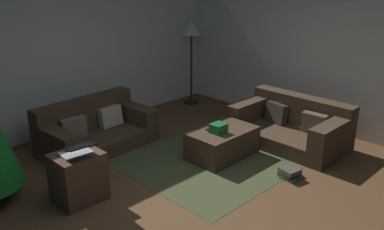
% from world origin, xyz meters
% --- Properties ---
extents(ground_plane, '(6.40, 6.40, 0.00)m').
position_xyz_m(ground_plane, '(0.00, 0.00, 0.00)').
color(ground_plane, brown).
extents(rear_partition, '(6.40, 0.12, 2.60)m').
position_xyz_m(rear_partition, '(0.00, 3.14, 1.30)').
color(rear_partition, silver).
rests_on(rear_partition, ground_plane).
extents(corner_partition, '(0.12, 6.40, 2.60)m').
position_xyz_m(corner_partition, '(3.14, 0.00, 1.30)').
color(corner_partition, silver).
rests_on(corner_partition, ground_plane).
extents(couch_left, '(1.66, 0.97, 0.69)m').
position_xyz_m(couch_left, '(0.08, 2.25, 0.26)').
color(couch_left, '#473323').
rests_on(couch_left, ground_plane).
extents(couch_right, '(0.97, 1.64, 0.67)m').
position_xyz_m(couch_right, '(2.25, 0.27, 0.26)').
color(couch_right, '#473323').
rests_on(couch_right, ground_plane).
extents(ottoman, '(0.95, 0.59, 0.39)m').
position_xyz_m(ottoman, '(1.14, 0.68, 0.20)').
color(ottoman, '#473323').
rests_on(ottoman, ground_plane).
extents(gift_box, '(0.20, 0.18, 0.13)m').
position_xyz_m(gift_box, '(1.02, 0.66, 0.46)').
color(gift_box, '#19662D').
rests_on(gift_box, ottoman).
extents(tv_remote, '(0.06, 0.16, 0.02)m').
position_xyz_m(tv_remote, '(0.98, 0.75, 0.41)').
color(tv_remote, black).
rests_on(tv_remote, ottoman).
extents(side_table, '(0.52, 0.44, 0.57)m').
position_xyz_m(side_table, '(-0.88, 1.07, 0.29)').
color(side_table, '#4C3323').
rests_on(side_table, ground_plane).
extents(laptop, '(0.35, 0.40, 0.17)m').
position_xyz_m(laptop, '(-0.88, 1.01, 0.63)').
color(laptop, silver).
rests_on(laptop, side_table).
extents(book_stack, '(0.30, 0.25, 0.14)m').
position_xyz_m(book_stack, '(1.27, -0.33, 0.06)').
color(book_stack, '#387A47').
rests_on(book_stack, ground_plane).
extents(corner_lamp, '(0.36, 0.36, 1.57)m').
position_xyz_m(corner_lamp, '(2.56, 2.72, 1.33)').
color(corner_lamp, black).
rests_on(corner_lamp, ground_plane).
extents(area_rug, '(2.60, 2.00, 0.01)m').
position_xyz_m(area_rug, '(1.14, 0.68, 0.00)').
color(area_rug, '#404629').
rests_on(area_rug, ground_plane).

